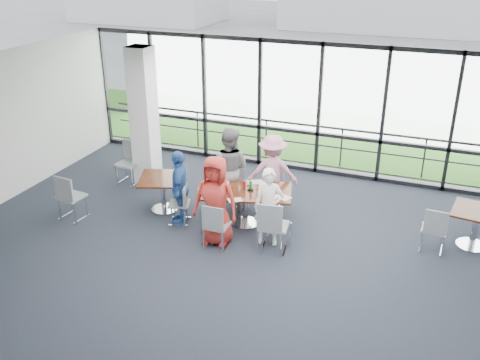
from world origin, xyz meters
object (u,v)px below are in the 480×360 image
(chair_main_nl, at_px, (217,225))
(chair_main_nr, at_px, (275,226))
(chair_main_end, at_px, (179,204))
(diner_end, at_px, (180,187))
(structural_column, at_px, (144,117))
(diner_near_right, at_px, (269,207))
(chair_main_fl, at_px, (230,183))
(chair_spare_lb, at_px, (128,164))
(chair_spare_r, at_px, (434,229))
(chair_spare_la, at_px, (71,197))
(diner_far_right, at_px, (272,172))
(side_table_left, at_px, (163,182))
(diner_far_left, at_px, (229,169))
(diner_near_left, at_px, (216,201))
(side_table_right, at_px, (477,216))
(chair_main_fr, at_px, (272,188))
(main_table, at_px, (245,196))

(chair_main_nl, distance_m, chair_main_nr, 1.07)
(chair_main_end, bearing_deg, diner_end, 88.73)
(structural_column, xyz_separation_m, diner_near_right, (3.59, -1.70, -0.84))
(diner_near_right, height_order, chair_main_fl, diner_near_right)
(chair_spare_lb, relative_size, chair_spare_r, 1.13)
(diner_end, xyz_separation_m, chair_spare_la, (-2.17, -0.65, -0.29))
(diner_near_right, distance_m, chair_spare_lb, 4.22)
(diner_far_right, relative_size, chair_main_nr, 1.66)
(side_table_left, distance_m, diner_far_right, 2.32)
(diner_far_left, bearing_deg, chair_main_nl, 101.29)
(chair_main_nl, relative_size, chair_spare_lb, 0.90)
(diner_near_left, relative_size, diner_near_right, 1.15)
(structural_column, relative_size, chair_spare_lb, 3.26)
(structural_column, height_order, chair_main_end, structural_column)
(chair_main_end, distance_m, chair_spare_r, 4.92)
(side_table_left, bearing_deg, chair_main_nl, -29.84)
(diner_end, height_order, chair_spare_lb, diner_end)
(side_table_left, relative_size, chair_spare_r, 1.40)
(diner_near_right, bearing_deg, structural_column, 143.38)
(side_table_right, xyz_separation_m, chair_main_nl, (-4.48, -1.73, -0.19))
(diner_end, xyz_separation_m, chair_main_fr, (1.49, 1.39, -0.36))
(main_table, height_order, chair_main_nl, chair_main_nl)
(side_table_left, distance_m, chair_main_fr, 2.33)
(main_table, distance_m, chair_spare_r, 3.61)
(chair_spare_lb, bearing_deg, main_table, 167.76)
(structural_column, distance_m, side_table_left, 1.88)
(chair_main_fr, relative_size, chair_main_end, 1.02)
(main_table, bearing_deg, chair_spare_r, -10.28)
(side_table_left, height_order, diner_far_left, diner_far_left)
(diner_near_left, xyz_separation_m, chair_spare_r, (3.85, 1.19, -0.44))
(main_table, height_order, chair_main_end, chair_main_end)
(diner_near_left, bearing_deg, side_table_right, 15.67)
(chair_main_fl, bearing_deg, chair_main_nl, 92.17)
(structural_column, bearing_deg, chair_main_nl, -38.20)
(chair_main_nl, bearing_deg, chair_main_end, 151.01)
(chair_main_nr, distance_m, chair_main_fl, 2.13)
(diner_near_left, relative_size, diner_far_left, 0.97)
(chair_main_nr, bearing_deg, diner_far_left, 129.55)
(diner_far_right, bearing_deg, diner_near_left, 55.99)
(diner_near_left, bearing_deg, structural_column, 139.03)
(side_table_right, relative_size, chair_spare_r, 1.13)
(main_table, relative_size, chair_main_nr, 2.04)
(structural_column, bearing_deg, chair_main_end, -43.78)
(chair_main_fr, bearing_deg, diner_near_left, 73.79)
(chair_main_nl, bearing_deg, chair_main_fl, 103.98)
(diner_end, distance_m, chair_main_end, 0.36)
(chair_main_end, xyz_separation_m, chair_spare_la, (-2.14, -0.64, 0.07))
(chair_main_nr, bearing_deg, side_table_left, 157.56)
(side_table_right, height_order, diner_near_left, diner_near_left)
(diner_near_right, bearing_deg, chair_spare_r, 5.35)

